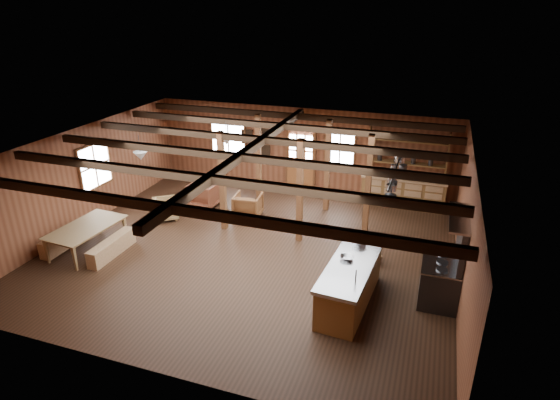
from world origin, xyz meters
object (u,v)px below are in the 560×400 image
(armchair_a, at_px, (205,194))
(kitchen_island, at_px, (350,283))
(armchair_b, at_px, (248,205))
(armchair_c, at_px, (166,209))
(commercial_range, at_px, (443,271))
(dining_table, at_px, (89,239))

(armchair_a, bearing_deg, kitchen_island, 149.29)
(armchair_b, relative_size, armchair_c, 1.15)
(kitchen_island, distance_m, commercial_range, 2.04)
(commercial_range, height_order, armchair_c, commercial_range)
(armchair_a, bearing_deg, armchair_b, 172.30)
(armchair_a, bearing_deg, armchair_c, 66.92)
(armchair_a, bearing_deg, dining_table, 71.78)
(kitchen_island, relative_size, armchair_b, 3.23)
(armchair_b, bearing_deg, armchair_c, 15.93)
(armchair_c, bearing_deg, armchair_a, -64.63)
(kitchen_island, distance_m, dining_table, 6.72)
(commercial_range, xyz_separation_m, armchair_a, (-7.09, 2.76, -0.24))
(commercial_range, height_order, dining_table, commercial_range)
(kitchen_island, height_order, armchair_a, kitchen_island)
(armchair_a, height_order, armchair_c, armchair_a)
(armchair_a, distance_m, armchair_b, 1.62)
(armchair_c, bearing_deg, commercial_range, -138.61)
(armchair_a, relative_size, armchair_c, 1.23)
(commercial_range, bearing_deg, armchair_c, 168.93)
(kitchen_island, bearing_deg, dining_table, -176.61)
(commercial_range, bearing_deg, dining_table, -174.60)
(armchair_a, bearing_deg, commercial_range, 162.78)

